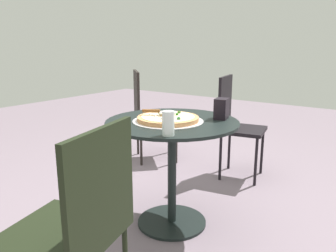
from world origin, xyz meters
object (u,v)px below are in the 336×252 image
drinking_cup (168,123)px  patio_chair_near (78,220)px  patio_chair_far (148,110)px  patio_chair_corner (235,120)px  patio_table (172,149)px  pizza_on_tray (168,119)px  napkin_dispenser (221,109)px  pizza_server (159,112)px

drinking_cup → patio_chair_near: size_ratio=0.15×
drinking_cup → patio_chair_far: (1.12, -1.21, -0.24)m
drinking_cup → patio_chair_corner: size_ratio=0.14×
patio_table → patio_chair_near: patio_chair_near is taller
pizza_on_tray → patio_chair_corner: (0.02, -1.04, -0.20)m
napkin_dispenser → patio_chair_far: size_ratio=0.14×
patio_table → pizza_server: 0.26m
patio_table → patio_chair_corner: 1.02m
patio_chair_far → pizza_on_tray: bearing=134.4°
drinking_cup → napkin_dispenser: size_ratio=1.00×
patio_table → patio_chair_near: (-0.20, 0.92, -0.01)m
pizza_on_tray → patio_chair_corner: bearing=-88.7°
pizza_on_tray → pizza_server: size_ratio=2.12×
patio_chair_near → pizza_on_tray: bearing=-76.9°
patio_table → pizza_on_tray: size_ratio=1.90×
patio_chair_far → patio_chair_corner: (-0.90, -0.10, -0.01)m
patio_chair_near → patio_chair_corner: size_ratio=0.98×
drinking_cup → pizza_server: bearing=-45.4°
patio_table → napkin_dispenser: bearing=-134.1°
pizza_server → patio_chair_corner: size_ratio=0.23×
pizza_server → napkin_dispenser: (-0.30, -0.26, 0.01)m
pizza_server → napkin_dispenser: bearing=-138.4°
patio_table → patio_chair_near: size_ratio=0.94×
pizza_on_tray → pizza_server: bearing=6.4°
patio_table → patio_chair_far: (0.94, -0.92, 0.01)m
pizza_server → drinking_cup: (-0.26, 0.26, 0.01)m
pizza_server → patio_chair_near: bearing=107.0°
pizza_on_tray → patio_chair_far: 1.34m
pizza_on_tray → drinking_cup: size_ratio=3.38×
patio_chair_near → patio_chair_far: size_ratio=0.97×
patio_chair_corner → napkin_dispenser: bearing=108.1°
napkin_dispenser → patio_chair_corner: bearing=5.5°
napkin_dispenser → patio_table: bearing=123.3°
patio_chair_far → patio_chair_corner: 0.91m
pizza_on_tray → patio_chair_near: 0.94m
patio_table → patio_chair_corner: bearing=-88.0°
drinking_cup → patio_chair_corner: bearing=-80.5°
napkin_dispenser → patio_chair_near: bearing=166.1°
patio_chair_near → patio_chair_far: 2.16m
pizza_server → patio_chair_corner: 1.08m
patio_table → pizza_on_tray: bearing=67.0°
patio_chair_corner → patio_chair_far: bearing=6.1°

